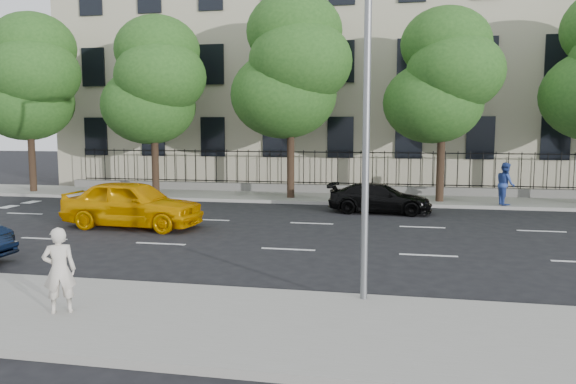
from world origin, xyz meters
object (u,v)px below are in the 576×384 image
object	(u,v)px
woman_near	(59,270)
black_sedan	(380,198)
street_light	(369,48)
yellow_taxi	(133,204)

from	to	relation	value
woman_near	black_sedan	bearing A→B (deg)	-138.56
woman_near	street_light	bearing A→B (deg)	176.33
yellow_taxi	black_sedan	size ratio (longest dim) A/B	1.18
street_light	black_sedan	bearing A→B (deg)	90.58
black_sedan	woman_near	size ratio (longest dim) A/B	2.65
street_light	woman_near	bearing A→B (deg)	-155.52
street_light	woman_near	xyz separation A→B (m)	(-5.46, -2.49, -4.19)
street_light	yellow_taxi	distance (m)	11.76
street_light	yellow_taxi	size ratio (longest dim) A/B	1.61
street_light	woman_near	distance (m)	7.32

